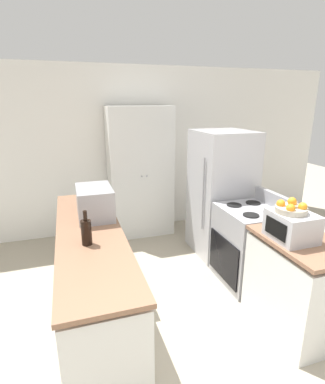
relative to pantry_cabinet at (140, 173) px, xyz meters
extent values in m
cube|color=white|center=(-0.04, 0.28, 0.30)|extent=(7.00, 0.06, 2.60)
cube|color=silver|center=(-0.93, -1.76, -0.59)|extent=(0.58, 2.38, 0.83)
cube|color=#896047|center=(-0.93, -1.76, -0.12)|extent=(0.60, 2.43, 0.04)
cube|color=silver|center=(0.85, -2.54, -0.59)|extent=(0.58, 0.86, 0.83)
cube|color=#896047|center=(0.85, -2.54, -0.12)|extent=(0.60, 0.87, 0.04)
cube|color=silver|center=(0.00, 0.00, 0.00)|extent=(0.97, 0.47, 2.01)
sphere|color=#B2B2B7|center=(-0.04, -0.24, 0.00)|extent=(0.03, 0.03, 0.03)
sphere|color=#B2B2B7|center=(0.04, -0.24, 0.00)|extent=(0.03, 0.03, 0.03)
cube|color=#9E9EA3|center=(0.87, -1.72, -0.55)|extent=(0.64, 0.71, 0.90)
cube|color=black|center=(0.54, -1.72, -0.66)|extent=(0.02, 0.63, 0.50)
cube|color=#9E9EA3|center=(1.16, -1.72, -0.02)|extent=(0.06, 0.68, 0.16)
cylinder|color=black|center=(0.74, -1.89, -0.10)|extent=(0.17, 0.17, 0.01)
cylinder|color=black|center=(0.74, -1.55, -0.10)|extent=(0.17, 0.17, 0.01)
cylinder|color=black|center=(1.00, -1.89, -0.10)|extent=(0.17, 0.17, 0.01)
cylinder|color=black|center=(1.00, -1.55, -0.10)|extent=(0.17, 0.17, 0.01)
cube|color=#B7B7BC|center=(0.91, -0.94, -0.15)|extent=(0.71, 0.78, 1.70)
cylinder|color=gray|center=(0.53, -1.15, -0.07)|extent=(0.02, 0.02, 0.94)
cube|color=#939399|center=(-0.83, -1.41, 0.06)|extent=(0.35, 0.52, 0.32)
cube|color=black|center=(-0.65, -1.45, 0.06)|extent=(0.01, 0.32, 0.23)
cylinder|color=black|center=(-0.96, -2.04, 0.01)|extent=(0.09, 0.09, 0.22)
cylinder|color=black|center=(-0.96, -2.04, 0.16)|extent=(0.03, 0.03, 0.09)
cube|color=#B2B2B7|center=(0.75, -2.49, 0.02)|extent=(0.33, 0.37, 0.25)
cube|color=black|center=(0.58, -2.49, 0.02)|extent=(0.01, 0.26, 0.15)
cylinder|color=#B2A893|center=(0.73, -2.47, 0.17)|extent=(0.27, 0.27, 0.05)
sphere|color=orange|center=(0.79, -2.41, 0.21)|extent=(0.07, 0.07, 0.07)
sphere|color=orange|center=(0.67, -2.41, 0.21)|extent=(0.07, 0.07, 0.07)
sphere|color=orange|center=(0.67, -2.54, 0.21)|extent=(0.07, 0.07, 0.07)
sphere|color=orange|center=(0.79, -2.54, 0.21)|extent=(0.07, 0.07, 0.07)
sphere|color=orange|center=(0.73, -2.47, 0.25)|extent=(0.07, 0.07, 0.07)
camera|label=1|loc=(-1.06, -4.43, 1.06)|focal=28.00mm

